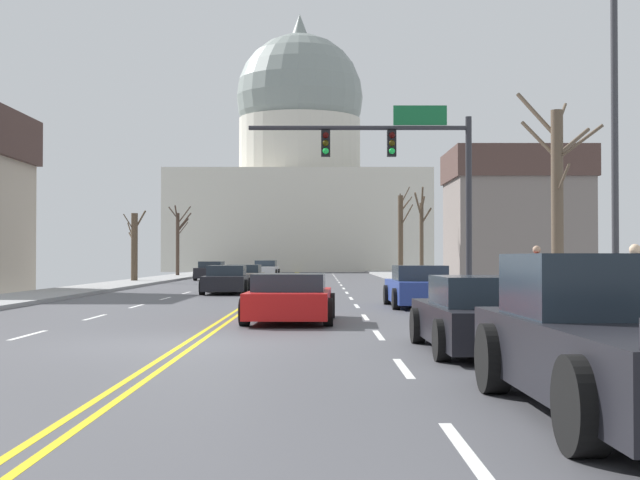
{
  "coord_description": "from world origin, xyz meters",
  "views": [
    {
      "loc": [
        2.33,
        -15.68,
        1.56
      ],
      "look_at": [
        2.48,
        27.45,
        2.4
      ],
      "focal_mm": 49.39,
      "sensor_mm": 36.0,
      "label": 1
    }
  ],
  "objects_px": {
    "sedan_oncoming_00": "(223,280)",
    "bicycle_parked": "(605,307)",
    "signal_gantry": "(403,161)",
    "sedan_oncoming_03": "(262,269)",
    "sedan_oncoming_01": "(241,276)",
    "pedestrian_00": "(632,283)",
    "street_lamp_right": "(597,75)",
    "pickup_truck_near_03": "(627,343)",
    "sedan_oncoming_02": "(208,271)",
    "pedestrian_01": "(533,273)",
    "sedan_near_02": "(478,316)",
    "sedan_near_01": "(287,299)",
    "sedan_near_00": "(416,288)"
  },
  "relations": [
    {
      "from": "sedan_near_01",
      "to": "bicycle_parked",
      "type": "xyz_separation_m",
      "value": [
        6.92,
        -2.29,
        -0.06
      ]
    },
    {
      "from": "sedan_near_02",
      "to": "pedestrian_01",
      "type": "height_order",
      "value": "pedestrian_01"
    },
    {
      "from": "sedan_near_00",
      "to": "bicycle_parked",
      "type": "distance_m",
      "value": 9.15
    },
    {
      "from": "sedan_near_00",
      "to": "bicycle_parked",
      "type": "bearing_deg",
      "value": -70.22
    },
    {
      "from": "sedan_near_02",
      "to": "pedestrian_00",
      "type": "xyz_separation_m",
      "value": [
        3.34,
        2.22,
        0.48
      ]
    },
    {
      "from": "sedan_oncoming_00",
      "to": "pedestrian_00",
      "type": "distance_m",
      "value": 23.15
    },
    {
      "from": "sedan_oncoming_01",
      "to": "street_lamp_right",
      "type": "bearing_deg",
      "value": -71.39
    },
    {
      "from": "sedan_oncoming_00",
      "to": "pedestrian_00",
      "type": "relative_size",
      "value": 2.7
    },
    {
      "from": "sedan_near_01",
      "to": "sedan_near_02",
      "type": "height_order",
      "value": "sedan_near_02"
    },
    {
      "from": "sedan_oncoming_03",
      "to": "pedestrian_00",
      "type": "xyz_separation_m",
      "value": [
        10.19,
        -50.93,
        0.46
      ]
    },
    {
      "from": "signal_gantry",
      "to": "sedan_oncoming_00",
      "type": "relative_size",
      "value": 1.76
    },
    {
      "from": "signal_gantry",
      "to": "pedestrian_00",
      "type": "xyz_separation_m",
      "value": [
        2.93,
        -14.36,
        -3.9
      ]
    },
    {
      "from": "sedan_near_00",
      "to": "pedestrian_01",
      "type": "height_order",
      "value": "pedestrian_01"
    },
    {
      "from": "signal_gantry",
      "to": "bicycle_parked",
      "type": "distance_m",
      "value": 13.37
    },
    {
      "from": "signal_gantry",
      "to": "sedan_oncoming_00",
      "type": "xyz_separation_m",
      "value": [
        -7.06,
        6.51,
        -4.4
      ]
    },
    {
      "from": "signal_gantry",
      "to": "sedan_oncoming_03",
      "type": "xyz_separation_m",
      "value": [
        -7.25,
        36.58,
        -4.36
      ]
    },
    {
      "from": "sedan_oncoming_00",
      "to": "sedan_oncoming_03",
      "type": "distance_m",
      "value": 30.06
    },
    {
      "from": "pickup_truck_near_03",
      "to": "pedestrian_01",
      "type": "distance_m",
      "value": 15.96
    },
    {
      "from": "sedan_oncoming_01",
      "to": "sedan_near_02",
      "type": "bearing_deg",
      "value": -78.05
    },
    {
      "from": "sedan_oncoming_02",
      "to": "pickup_truck_near_03",
      "type": "bearing_deg",
      "value": -78.41
    },
    {
      "from": "street_lamp_right",
      "to": "sedan_oncoming_01",
      "type": "relative_size",
      "value": 1.87
    },
    {
      "from": "street_lamp_right",
      "to": "pedestrian_01",
      "type": "relative_size",
      "value": 4.96
    },
    {
      "from": "street_lamp_right",
      "to": "pickup_truck_near_03",
      "type": "bearing_deg",
      "value": -106.03
    },
    {
      "from": "bicycle_parked",
      "to": "sedan_near_01",
      "type": "bearing_deg",
      "value": 161.66
    },
    {
      "from": "sedan_near_00",
      "to": "sedan_near_02",
      "type": "bearing_deg",
      "value": -91.96
    },
    {
      "from": "sedan_near_01",
      "to": "bicycle_parked",
      "type": "distance_m",
      "value": 7.29
    },
    {
      "from": "sedan_near_01",
      "to": "signal_gantry",
      "type": "bearing_deg",
      "value": 69.09
    },
    {
      "from": "sedan_near_00",
      "to": "street_lamp_right",
      "type": "bearing_deg",
      "value": -76.1
    },
    {
      "from": "street_lamp_right",
      "to": "sedan_near_01",
      "type": "xyz_separation_m",
      "value": [
        -6.31,
        3.72,
        -4.65
      ]
    },
    {
      "from": "sedan_oncoming_01",
      "to": "sedan_oncoming_02",
      "type": "distance_m",
      "value": 14.07
    },
    {
      "from": "signal_gantry",
      "to": "sedan_near_01",
      "type": "relative_size",
      "value": 1.8
    },
    {
      "from": "sedan_oncoming_00",
      "to": "bicycle_parked",
      "type": "distance_m",
      "value": 21.31
    },
    {
      "from": "street_lamp_right",
      "to": "pedestrian_01",
      "type": "bearing_deg",
      "value": 86.51
    },
    {
      "from": "signal_gantry",
      "to": "sedan_near_02",
      "type": "distance_m",
      "value": 17.15
    },
    {
      "from": "sedan_oncoming_00",
      "to": "pedestrian_00",
      "type": "xyz_separation_m",
      "value": [
        10.0,
        -20.87,
        0.49
      ]
    },
    {
      "from": "sedan_near_01",
      "to": "sedan_oncoming_01",
      "type": "height_order",
      "value": "sedan_near_01"
    },
    {
      "from": "sedan_oncoming_00",
      "to": "bicycle_parked",
      "type": "relative_size",
      "value": 2.55
    },
    {
      "from": "sedan_near_01",
      "to": "sedan_oncoming_02",
      "type": "xyz_separation_m",
      "value": [
        -6.64,
        38.35,
        0.05
      ]
    },
    {
      "from": "sedan_near_02",
      "to": "bicycle_parked",
      "type": "height_order",
      "value": "sedan_near_02"
    },
    {
      "from": "sedan_near_00",
      "to": "sedan_oncoming_01",
      "type": "xyz_separation_m",
      "value": [
        -7.08,
        18.38,
        -0.05
      ]
    },
    {
      "from": "sedan_oncoming_00",
      "to": "sedan_oncoming_03",
      "type": "xyz_separation_m",
      "value": [
        -0.19,
        30.06,
        0.04
      ]
    },
    {
      "from": "signal_gantry",
      "to": "pedestrian_01",
      "type": "height_order",
      "value": "signal_gantry"
    },
    {
      "from": "sedan_near_00",
      "to": "sedan_near_01",
      "type": "distance_m",
      "value": 7.39
    },
    {
      "from": "sedan_near_00",
      "to": "pedestrian_01",
      "type": "relative_size",
      "value": 2.68
    },
    {
      "from": "street_lamp_right",
      "to": "bicycle_parked",
      "type": "distance_m",
      "value": 4.97
    },
    {
      "from": "sedan_oncoming_01",
      "to": "pedestrian_00",
      "type": "height_order",
      "value": "pedestrian_00"
    },
    {
      "from": "sedan_oncoming_03",
      "to": "pedestrian_01",
      "type": "relative_size",
      "value": 2.5
    },
    {
      "from": "pickup_truck_near_03",
      "to": "sedan_oncoming_00",
      "type": "relative_size",
      "value": 1.19
    },
    {
      "from": "sedan_near_01",
      "to": "pedestrian_01",
      "type": "height_order",
      "value": "pedestrian_01"
    },
    {
      "from": "pickup_truck_near_03",
      "to": "sedan_oncoming_02",
      "type": "bearing_deg",
      "value": 101.59
    }
  ]
}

